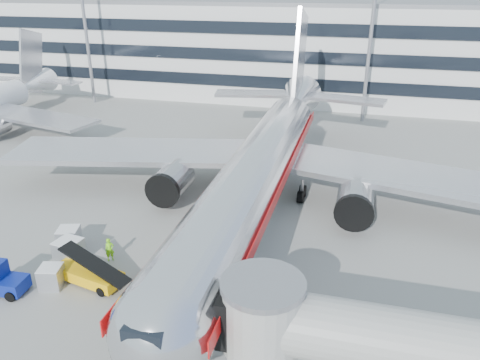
% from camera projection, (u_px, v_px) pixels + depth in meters
% --- Properties ---
extents(ground, '(180.00, 180.00, 0.00)m').
position_uv_depth(ground, '(226.00, 281.00, 31.83)').
color(ground, gray).
rests_on(ground, ground).
extents(lead_in_line, '(0.25, 70.00, 0.01)m').
position_uv_depth(lead_in_line, '(258.00, 214.00, 40.70)').
color(lead_in_line, yellow).
rests_on(lead_in_line, ground).
extents(main_jet, '(50.95, 48.70, 16.06)m').
position_uv_depth(main_jet, '(264.00, 162.00, 40.54)').
color(main_jet, silver).
rests_on(main_jet, ground).
extents(jet_bridge, '(17.80, 4.50, 7.00)m').
position_uv_depth(jet_bridge, '(441.00, 355.00, 20.34)').
color(jet_bridge, silver).
rests_on(jet_bridge, ground).
extents(terminal, '(150.00, 24.25, 15.60)m').
position_uv_depth(terminal, '(321.00, 48.00, 80.11)').
color(terminal, silver).
rests_on(terminal, ground).
extents(light_mast_west, '(2.40, 1.20, 25.45)m').
position_uv_depth(light_mast_west, '(83.00, 7.00, 71.37)').
color(light_mast_west, gray).
rests_on(light_mast_west, ground).
extents(light_mast_centre, '(2.40, 1.20, 25.45)m').
position_uv_depth(light_mast_centre, '(373.00, 11.00, 61.27)').
color(light_mast_centre, gray).
rests_on(light_mast_centre, ground).
extents(belt_loader, '(5.25, 2.73, 2.45)m').
position_uv_depth(belt_loader, '(89.00, 273.00, 31.42)').
color(belt_loader, '#F8B50A').
rests_on(belt_loader, ground).
extents(baggage_tug, '(2.91, 1.97, 2.11)m').
position_uv_depth(baggage_tug, '(1.00, 280.00, 30.35)').
color(baggage_tug, navy).
rests_on(baggage_tug, ground).
extents(cargo_container_left, '(1.90, 1.90, 1.62)m').
position_uv_depth(cargo_container_left, '(69.00, 238.00, 35.44)').
color(cargo_container_left, '#ADB0B5').
rests_on(cargo_container_left, ground).
extents(cargo_container_right, '(1.93, 1.93, 1.79)m').
position_uv_depth(cargo_container_right, '(69.00, 251.00, 33.54)').
color(cargo_container_right, '#ADB0B5').
rests_on(cargo_container_right, ground).
extents(cargo_container_front, '(1.70, 1.70, 1.50)m').
position_uv_depth(cargo_container_front, '(51.00, 277.00, 30.96)').
color(cargo_container_front, '#ADB0B5').
rests_on(cargo_container_front, ground).
extents(ramp_worker, '(0.76, 0.73, 1.75)m').
position_uv_depth(ramp_worker, '(110.00, 250.00, 33.81)').
color(ramp_worker, '#77E117').
rests_on(ramp_worker, ground).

